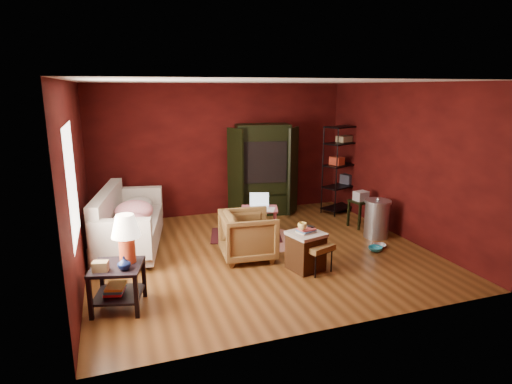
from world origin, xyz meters
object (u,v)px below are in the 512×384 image
Objects in this scene: armchair at (248,233)px; hamper at (306,250)px; laptop_desk at (259,211)px; sofa at (128,230)px; side_table at (122,253)px; wire_shelving at (343,165)px; tv_armoire at (263,168)px.

hamper is at bearing -130.31° from armchair.
hamper is 1.61m from laptop_desk.
sofa is 2.19× the size of armchair.
side_table is at bearing -174.20° from hamper.
sofa is at bearing 169.62° from wire_shelving.
armchair is 1.26× the size of hamper.
armchair is 3.47m from wire_shelving.
wire_shelving is (1.73, -0.44, 0.03)m from tv_armoire.
armchair is 0.44× the size of tv_armoire.
armchair is 2.66m from tv_armoire.
side_table is 0.62× the size of wire_shelving.
sofa is 0.96× the size of tv_armoire.
sofa is 2.33m from laptop_desk.
side_table is 1.76× the size of hamper.
hamper is 0.35× the size of tv_armoire.
sofa is 4.78m from wire_shelving.
hamper is (2.66, 0.27, -0.41)m from side_table.
side_table is 3.10m from laptop_desk.
wire_shelving is (2.13, 2.62, 0.74)m from hamper.
armchair reaches higher than laptop_desk.
armchair is 0.71× the size of side_table.
armchair reaches higher than sofa.
laptop_desk is (0.50, 0.88, 0.08)m from armchair.
side_table is at bearing -124.63° from laptop_desk.
sofa is at bearing 85.78° from side_table.
tv_armoire is 1.78m from wire_shelving.
sofa is 0.98× the size of wire_shelving.
wire_shelving is at bearing 42.51° from laptop_desk.
laptop_desk is at bearing -102.21° from tv_armoire.
hamper is (2.51, -1.71, -0.06)m from sofa.
armchair is at bearing -105.29° from tv_armoire.
sofa reaches higher than hamper.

